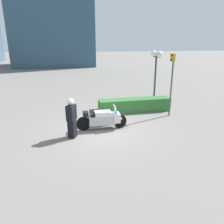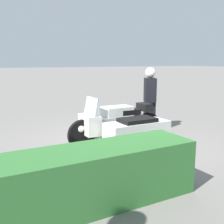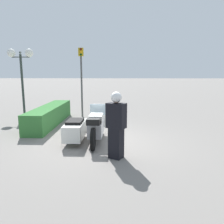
{
  "view_description": "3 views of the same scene",
  "coord_description": "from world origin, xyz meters",
  "views": [
    {
      "loc": [
        -1.46,
        -9.68,
        4.1
      ],
      "look_at": [
        0.63,
        -0.05,
        0.89
      ],
      "focal_mm": 35.0,
      "sensor_mm": 36.0,
      "label": 1
    },
    {
      "loc": [
        3.4,
        5.74,
        1.96
      ],
      "look_at": [
        0.38,
        0.26,
        0.82
      ],
      "focal_mm": 45.0,
      "sensor_mm": 36.0,
      "label": 2
    },
    {
      "loc": [
        -6.87,
        -0.65,
        2.27
      ],
      "look_at": [
        0.08,
        -0.4,
        1.01
      ],
      "focal_mm": 35.0,
      "sensor_mm": 36.0,
      "label": 3
    }
  ],
  "objects": [
    {
      "name": "ground_plane",
      "position": [
        0.0,
        0.0,
        0.0
      ],
      "size": [
        160.0,
        160.0,
        0.0
      ],
      "primitive_type": "plane",
      "color": "slate"
    },
    {
      "name": "police_motorcycle",
      "position": [
        0.2,
        0.47,
        0.47
      ],
      "size": [
        2.46,
        1.28,
        1.17
      ],
      "rotation": [
        0.0,
        0.0,
        -0.0
      ],
      "color": "black",
      "rests_on": "ground"
    },
    {
      "name": "officer_rider",
      "position": [
        -1.29,
        -0.56,
        0.94
      ],
      "size": [
        0.49,
        0.57,
        1.78
      ],
      "rotation": [
        0.0,
        0.0,
        -0.49
      ],
      "color": "black",
      "rests_on": "ground"
    },
    {
      "name": "hedge_bush_curbside",
      "position": [
        2.57,
        2.45,
        0.4
      ],
      "size": [
        4.36,
        0.83,
        0.8
      ],
      "primitive_type": "cube",
      "color": "#337033",
      "rests_on": "ground"
    },
    {
      "name": "twin_lamp_post",
      "position": [
        4.72,
        4.57,
        2.9
      ],
      "size": [
        0.42,
        1.37,
        3.49
      ],
      "color": "#2D3833",
      "rests_on": "ground"
    },
    {
      "name": "traffic_light_near",
      "position": [
        4.26,
        1.29,
        2.28
      ],
      "size": [
        0.22,
        0.28,
        3.47
      ],
      "rotation": [
        0.0,
        0.0,
        3.29
      ],
      "color": "#4C4C4C",
      "rests_on": "ground"
    }
  ]
}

